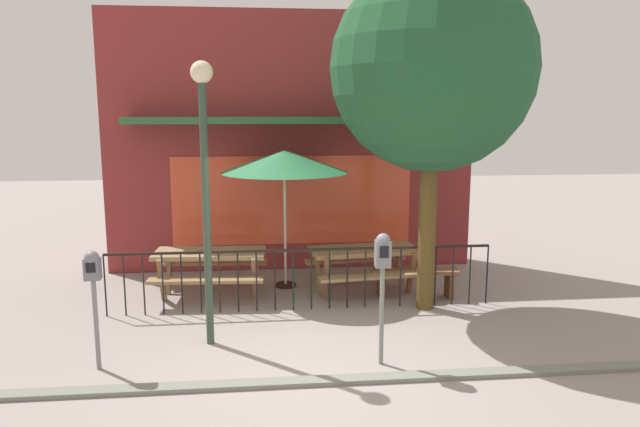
# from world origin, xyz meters

# --- Properties ---
(ground) EXTENTS (40.00, 40.00, 0.00)m
(ground) POSITION_xyz_m (0.00, 0.00, 0.00)
(ground) COLOR gray
(pub_storefront) EXTENTS (7.02, 1.30, 4.88)m
(pub_storefront) POSITION_xyz_m (0.00, 4.73, 2.44)
(pub_storefront) COLOR #4D191C
(pub_storefront) RESTS_ON ground
(patio_fence_front) EXTENTS (5.92, 0.04, 0.97)m
(patio_fence_front) POSITION_xyz_m (0.00, 2.06, 0.66)
(patio_fence_front) COLOR black
(patio_fence_front) RESTS_ON ground
(picnic_table_left) EXTENTS (1.88, 1.47, 0.79)m
(picnic_table_left) POSITION_xyz_m (-1.46, 2.86, 0.61)
(picnic_table_left) COLOR #977B53
(picnic_table_left) RESTS_ON ground
(picnic_table_right) EXTENTS (1.95, 1.56, 0.79)m
(picnic_table_right) POSITION_xyz_m (1.10, 2.82, 0.61)
(picnic_table_right) COLOR #966F47
(picnic_table_right) RESTS_ON ground
(patio_umbrella) EXTENTS (2.17, 2.17, 2.39)m
(patio_umbrella) POSITION_xyz_m (-0.20, 3.32, 2.19)
(patio_umbrella) COLOR black
(patio_umbrella) RESTS_ON ground
(patio_bench) EXTENTS (1.43, 0.55, 0.48)m
(patio_bench) POSITION_xyz_m (1.90, 2.51, 0.35)
(patio_bench) COLOR brown
(patio_bench) RESTS_ON ground
(parking_meter_near) EXTENTS (0.18, 0.17, 1.63)m
(parking_meter_near) POSITION_xyz_m (0.81, -0.02, 1.26)
(parking_meter_near) COLOR slate
(parking_meter_near) RESTS_ON ground
(parking_meter_far) EXTENTS (0.18, 0.17, 1.45)m
(parking_meter_far) POSITION_xyz_m (-2.58, 0.19, 1.12)
(parking_meter_far) COLOR gray
(parking_meter_far) RESTS_ON ground
(street_tree) EXTENTS (3.02, 3.02, 5.16)m
(street_tree) POSITION_xyz_m (1.91, 1.94, 3.64)
(street_tree) COLOR brown
(street_tree) RESTS_ON ground
(street_lamp) EXTENTS (0.28, 0.28, 3.66)m
(street_lamp) POSITION_xyz_m (-1.31, 0.85, 2.41)
(street_lamp) COLOR #324535
(street_lamp) RESTS_ON ground
(curb_edge) EXTENTS (9.83, 0.20, 0.11)m
(curb_edge) POSITION_xyz_m (0.00, -0.47, 0.00)
(curb_edge) COLOR slate
(curb_edge) RESTS_ON ground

